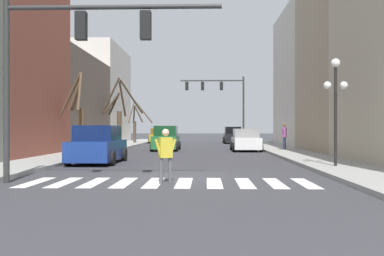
% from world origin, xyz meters
% --- Properties ---
extents(ground_plane, '(240.00, 240.00, 0.00)m').
position_xyz_m(ground_plane, '(0.00, 0.00, 0.00)').
color(ground_plane, '#38383D').
extents(sidewalk_right, '(2.69, 90.00, 0.15)m').
position_xyz_m(sidewalk_right, '(6.45, 0.00, 0.07)').
color(sidewalk_right, '#9E9E99').
rests_on(sidewalk_right, ground_plane).
extents(building_row_left, '(6.00, 44.18, 12.65)m').
position_xyz_m(building_row_left, '(-10.80, 14.45, 5.46)').
color(building_row_left, gray).
rests_on(building_row_left, ground_plane).
extents(building_row_right, '(6.00, 35.94, 13.55)m').
position_xyz_m(building_row_right, '(10.80, 11.44, 6.47)').
color(building_row_right, '#BCB299').
rests_on(building_row_right, ground_plane).
extents(crosswalk_stripes, '(8.55, 2.60, 0.01)m').
position_xyz_m(crosswalk_stripes, '(0.00, -1.43, 0.00)').
color(crosswalk_stripes, white).
rests_on(crosswalk_stripes, ground_plane).
extents(traffic_signal_near, '(6.51, 0.28, 5.62)m').
position_xyz_m(traffic_signal_near, '(-2.92, -1.57, 4.08)').
color(traffic_signal_near, '#2D2D2D').
rests_on(traffic_signal_near, ground_plane).
extents(traffic_signal_far, '(6.37, 0.28, 6.78)m').
position_xyz_m(traffic_signal_far, '(2.60, 30.01, 5.00)').
color(traffic_signal_far, '#2D2D2D').
rests_on(traffic_signal_far, ground_plane).
extents(street_lamp_right_corner, '(0.95, 0.36, 4.22)m').
position_xyz_m(street_lamp_right_corner, '(6.20, 3.00, 3.14)').
color(street_lamp_right_corner, black).
rests_on(street_lamp_right_corner, sidewalk_right).
extents(car_driving_away_lane, '(2.09, 4.21, 1.59)m').
position_xyz_m(car_driving_away_lane, '(3.94, 17.17, 0.75)').
color(car_driving_away_lane, white).
rests_on(car_driving_away_lane, ground_plane).
extents(car_parked_right_mid, '(1.95, 4.55, 1.79)m').
position_xyz_m(car_parked_right_mid, '(-1.80, 17.81, 0.83)').
color(car_parked_right_mid, '#236B38').
rests_on(car_parked_right_mid, ground_plane).
extents(car_parked_left_mid, '(2.15, 4.61, 1.76)m').
position_xyz_m(car_parked_left_mid, '(-3.92, 5.89, 0.82)').
color(car_parked_left_mid, navy).
rests_on(car_parked_left_mid, ground_plane).
extents(car_at_intersection, '(2.03, 4.32, 1.77)m').
position_xyz_m(car_at_intersection, '(3.97, 33.17, 0.82)').
color(car_at_intersection, black).
rests_on(car_at_intersection, ground_plane).
extents(car_parked_left_near, '(2.08, 4.25, 1.60)m').
position_xyz_m(car_parked_left_near, '(-3.95, 34.03, 0.75)').
color(car_parked_left_near, '#A38423').
rests_on(car_parked_left_near, ground_plane).
extents(pedestrian_on_left_sidewalk, '(0.38, 0.75, 1.81)m').
position_xyz_m(pedestrian_on_left_sidewalk, '(6.53, 16.40, 1.22)').
color(pedestrian_on_left_sidewalk, '#282D47').
rests_on(pedestrian_on_left_sidewalk, sidewalk_right).
extents(pedestrian_waiting_at_curb, '(0.66, 0.36, 1.61)m').
position_xyz_m(pedestrian_waiting_at_curb, '(-0.09, -1.63, 0.95)').
color(pedestrian_waiting_at_curb, '#4C4C51').
rests_on(pedestrian_waiting_at_curb, ground_plane).
extents(street_tree_left_mid, '(3.45, 2.27, 5.77)m').
position_xyz_m(street_tree_left_mid, '(-6.29, 23.16, 2.81)').
color(street_tree_left_mid, '#473828').
rests_on(street_tree_left_mid, sidewalk_left).
extents(street_tree_right_mid, '(1.75, 2.27, 4.83)m').
position_xyz_m(street_tree_right_mid, '(-6.48, 11.65, 2.47)').
color(street_tree_right_mid, brown).
rests_on(street_tree_right_mid, sidewalk_left).
extents(street_tree_right_far, '(2.29, 2.47, 4.31)m').
position_xyz_m(street_tree_right_far, '(-6.06, 31.04, 2.16)').
color(street_tree_right_far, '#473828').
rests_on(street_tree_right_far, sidewalk_left).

